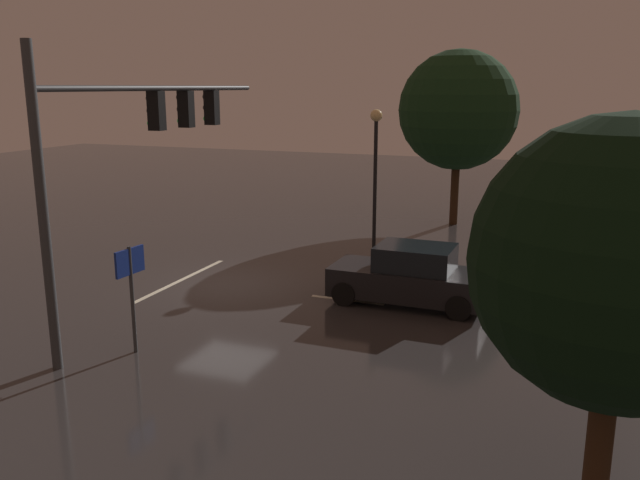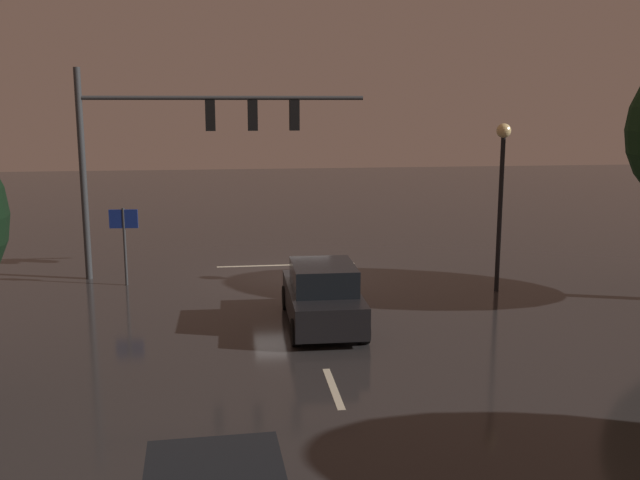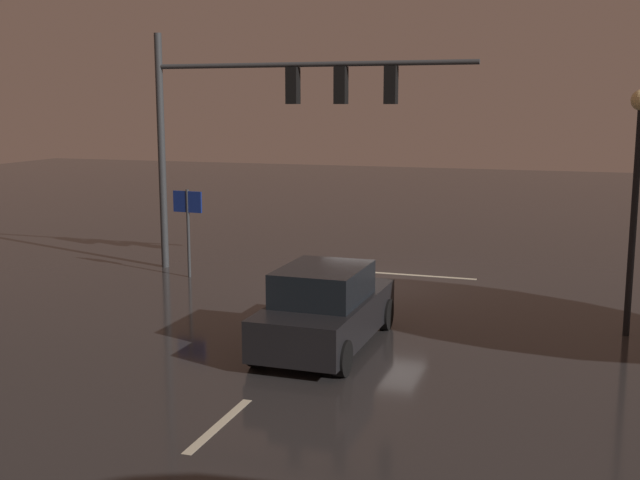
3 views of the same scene
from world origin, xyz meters
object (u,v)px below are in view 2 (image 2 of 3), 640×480
object	(u,v)px
traffic_signal_assembly	(187,133)
car_approaching	(323,296)
street_lamp_left_kerb	(502,176)
route_sign	(124,230)

from	to	relation	value
traffic_signal_assembly	car_approaching	distance (m)	8.19
car_approaching	street_lamp_left_kerb	size ratio (longest dim) A/B	0.84
traffic_signal_assembly	route_sign	world-z (taller)	traffic_signal_assembly
traffic_signal_assembly	car_approaching	xyz separation A→B (m)	(-3.69, 6.11, -4.01)
car_approaching	street_lamp_left_kerb	world-z (taller)	street_lamp_left_kerb
car_approaching	traffic_signal_assembly	bearing A→B (deg)	-58.87
street_lamp_left_kerb	route_sign	xyz separation A→B (m)	(11.59, -2.26, -1.80)
car_approaching	route_sign	xyz separation A→B (m)	(5.71, -5.06, 1.02)
street_lamp_left_kerb	car_approaching	bearing A→B (deg)	25.48
car_approaching	route_sign	size ratio (longest dim) A/B	1.74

